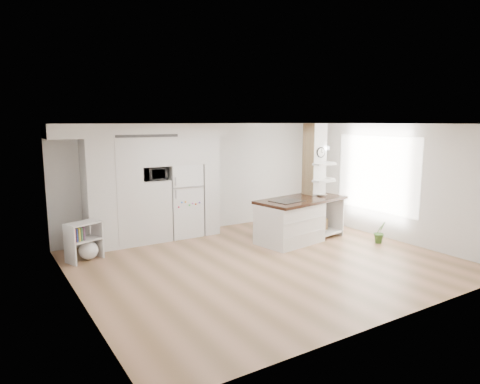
% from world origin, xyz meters
% --- Properties ---
extents(floor, '(7.00, 6.00, 0.01)m').
position_xyz_m(floor, '(0.00, 0.00, 0.00)').
color(floor, tan).
rests_on(floor, ground).
extents(room, '(7.04, 6.04, 2.72)m').
position_xyz_m(room, '(0.00, 0.00, 1.86)').
color(room, white).
rests_on(room, ground).
extents(cabinet_wall, '(4.00, 0.71, 2.70)m').
position_xyz_m(cabinet_wall, '(-1.45, 2.67, 1.51)').
color(cabinet_wall, silver).
rests_on(cabinet_wall, floor).
extents(refrigerator, '(0.78, 0.69, 1.75)m').
position_xyz_m(refrigerator, '(-0.53, 2.68, 0.88)').
color(refrigerator, white).
rests_on(refrigerator, floor).
extents(column, '(0.69, 0.90, 2.70)m').
position_xyz_m(column, '(2.38, 1.13, 1.35)').
color(column, silver).
rests_on(column, floor).
extents(window, '(0.00, 2.40, 2.40)m').
position_xyz_m(window, '(3.48, 0.30, 1.50)').
color(window, white).
rests_on(window, room).
extents(pendant_light, '(0.12, 0.12, 0.10)m').
position_xyz_m(pendant_light, '(1.70, 0.15, 2.12)').
color(pendant_light, white).
rests_on(pendant_light, room).
extents(kitchen_island, '(2.33, 1.38, 1.56)m').
position_xyz_m(kitchen_island, '(1.39, 0.84, 0.51)').
color(kitchen_island, silver).
rests_on(kitchen_island, floor).
extents(bookshelf, '(0.75, 0.60, 0.78)m').
position_xyz_m(bookshelf, '(-2.97, 2.01, 0.34)').
color(bookshelf, silver).
rests_on(bookshelf, floor).
extents(floor_plant_a, '(0.29, 0.24, 0.51)m').
position_xyz_m(floor_plant_a, '(3.00, -0.28, 0.25)').
color(floor_plant_a, '#477D32').
rests_on(floor_plant_a, floor).
extents(floor_plant_b, '(0.27, 0.27, 0.45)m').
position_xyz_m(floor_plant_b, '(2.51, 2.50, 0.22)').
color(floor_plant_b, '#477D32').
rests_on(floor_plant_b, floor).
extents(microwave, '(0.54, 0.37, 0.30)m').
position_xyz_m(microwave, '(-1.27, 2.62, 1.57)').
color(microwave, '#2D2D2D').
rests_on(microwave, cabinet_wall).
extents(shelf_plant, '(0.27, 0.23, 0.30)m').
position_xyz_m(shelf_plant, '(2.63, 1.30, 1.52)').
color(shelf_plant, '#477D32').
rests_on(shelf_plant, column).
extents(decor_bowl, '(0.22, 0.22, 0.05)m').
position_xyz_m(decor_bowl, '(2.30, 0.90, 1.00)').
color(decor_bowl, white).
rests_on(decor_bowl, column).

